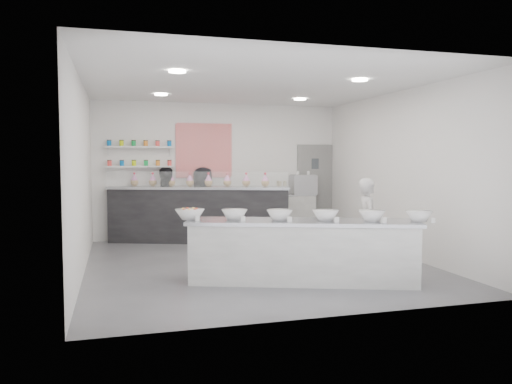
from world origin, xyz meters
TOP-DOWN VIEW (x-y plane):
  - floor at (0.00, 0.00)m, footprint 6.00×6.00m
  - ceiling at (0.00, 0.00)m, footprint 6.00×6.00m
  - back_wall at (0.00, 3.00)m, footprint 5.50×0.00m
  - left_wall at (-2.75, 0.00)m, footprint 0.00×6.00m
  - right_wall at (2.75, 0.00)m, footprint 0.00×6.00m
  - back_door at (2.30, 2.97)m, footprint 0.88×0.04m
  - pattern_panel at (-0.35, 2.98)m, footprint 1.25×0.03m
  - jar_shelf_lower at (-1.75, 2.90)m, footprint 1.45×0.22m
  - jar_shelf_upper at (-1.75, 2.90)m, footprint 1.45×0.22m
  - preserve_jars at (-1.75, 2.88)m, footprint 1.45×0.10m
  - downlight_0 at (-1.40, -1.00)m, footprint 0.24×0.24m
  - downlight_1 at (1.40, -1.00)m, footprint 0.24×0.24m
  - downlight_2 at (-1.40, 1.60)m, footprint 0.24×0.24m
  - downlight_3 at (1.40, 1.60)m, footprint 0.24×0.24m
  - prep_counter at (0.30, -1.44)m, footprint 3.34×1.81m
  - back_bar at (-0.56, 2.40)m, footprint 3.83×1.98m
  - sneeze_guard at (-0.67, 2.09)m, footprint 3.55×1.31m
  - espresso_ledge at (1.55, 2.78)m, footprint 1.27×0.40m
  - espresso_machine at (1.93, 2.78)m, footprint 0.58×0.40m
  - cup_stacks at (1.41, 2.78)m, footprint 0.24×0.24m
  - prep_bowls at (0.30, -1.44)m, footprint 3.57×1.67m
  - label_cards at (0.47, -1.92)m, footprint 3.31×0.04m
  - cookie_bags at (-0.56, 2.40)m, footprint 2.84×1.18m
  - woman_prep at (1.62, -0.92)m, footprint 0.46×0.60m
  - staff_left at (-1.27, 2.65)m, footprint 0.93×0.83m
  - staff_right at (-0.44, 2.65)m, footprint 0.91×0.75m

SIDE VIEW (x-z plane):
  - floor at x=0.00m, z-range 0.00..0.00m
  - prep_counter at x=0.30m, z-range 0.00..0.89m
  - espresso_ledge at x=1.55m, z-range 0.00..0.94m
  - back_bar at x=-0.56m, z-range 0.00..1.19m
  - woman_prep at x=1.62m, z-range 0.00..1.46m
  - staff_left at x=-1.27m, z-range 0.00..1.59m
  - staff_right at x=-0.44m, z-range 0.00..1.59m
  - label_cards at x=0.47m, z-range 0.89..0.96m
  - prep_bowls at x=0.30m, z-range 0.89..1.04m
  - back_door at x=2.30m, z-range 0.00..2.10m
  - cup_stacks at x=1.41m, z-range 0.94..1.26m
  - espresso_machine at x=1.93m, z-range 0.94..1.38m
  - cookie_bags at x=-0.56m, z-range 1.19..1.47m
  - sneeze_guard at x=-0.67m, z-range 1.19..1.51m
  - back_wall at x=0.00m, z-range -1.25..4.25m
  - left_wall at x=-2.75m, z-range -1.50..4.50m
  - right_wall at x=2.75m, z-range -1.50..4.50m
  - jar_shelf_lower at x=-1.75m, z-range 1.58..1.62m
  - preserve_jars at x=-1.75m, z-range 1.60..2.16m
  - pattern_panel at x=-0.35m, z-range 1.35..2.55m
  - jar_shelf_upper at x=-1.75m, z-range 2.00..2.04m
  - downlight_0 at x=-1.40m, z-range 2.97..2.99m
  - downlight_1 at x=1.40m, z-range 2.97..2.99m
  - downlight_2 at x=-1.40m, z-range 2.97..2.99m
  - downlight_3 at x=1.40m, z-range 2.97..2.99m
  - ceiling at x=0.00m, z-range 3.00..3.00m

